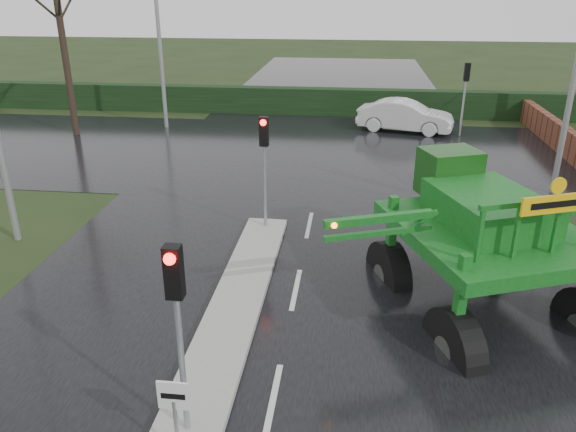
# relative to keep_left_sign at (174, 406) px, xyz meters

# --- Properties ---
(ground) EXTENTS (140.00, 140.00, 0.00)m
(ground) POSITION_rel_keep_left_sign_xyz_m (1.30, 1.50, -1.06)
(ground) COLOR black
(ground) RESTS_ON ground
(road_main) EXTENTS (14.00, 80.00, 0.02)m
(road_main) POSITION_rel_keep_left_sign_xyz_m (1.30, 11.50, -1.05)
(road_main) COLOR black
(road_main) RESTS_ON ground
(road_cross) EXTENTS (80.00, 12.00, 0.02)m
(road_cross) POSITION_rel_keep_left_sign_xyz_m (1.30, 17.50, -1.05)
(road_cross) COLOR black
(road_cross) RESTS_ON ground
(median_island) EXTENTS (1.20, 10.00, 0.16)m
(median_island) POSITION_rel_keep_left_sign_xyz_m (0.00, 4.50, -0.97)
(median_island) COLOR gray
(median_island) RESTS_ON ground
(hedge_row) EXTENTS (44.00, 0.90, 1.50)m
(hedge_row) POSITION_rel_keep_left_sign_xyz_m (1.30, 25.50, -0.31)
(hedge_row) COLOR black
(hedge_row) RESTS_ON ground
(brick_wall) EXTENTS (0.40, 20.00, 1.20)m
(brick_wall) POSITION_rel_keep_left_sign_xyz_m (11.80, 17.50, -0.46)
(brick_wall) COLOR #592D1E
(brick_wall) RESTS_ON ground
(keep_left_sign) EXTENTS (0.50, 0.07, 1.35)m
(keep_left_sign) POSITION_rel_keep_left_sign_xyz_m (0.00, 0.00, 0.00)
(keep_left_sign) COLOR gray
(keep_left_sign) RESTS_ON ground
(traffic_signal_near) EXTENTS (0.26, 0.33, 3.52)m
(traffic_signal_near) POSITION_rel_keep_left_sign_xyz_m (0.00, 0.49, 1.53)
(traffic_signal_near) COLOR gray
(traffic_signal_near) RESTS_ON ground
(traffic_signal_mid) EXTENTS (0.26, 0.33, 3.52)m
(traffic_signal_mid) POSITION_rel_keep_left_sign_xyz_m (0.00, 8.99, 1.53)
(traffic_signal_mid) COLOR gray
(traffic_signal_mid) RESTS_ON ground
(traffic_signal_far) EXTENTS (0.26, 0.33, 3.52)m
(traffic_signal_far) POSITION_rel_keep_left_sign_xyz_m (7.80, 21.51, 1.53)
(traffic_signal_far) COLOR gray
(traffic_signal_far) RESTS_ON ground
(street_light_right) EXTENTS (3.85, 0.30, 10.00)m
(street_light_right) POSITION_rel_keep_left_sign_xyz_m (9.49, 13.50, 4.93)
(street_light_right) COLOR gray
(street_light_right) RESTS_ON ground
(street_light_left_far) EXTENTS (3.85, 0.30, 10.00)m
(street_light_left_far) POSITION_rel_keep_left_sign_xyz_m (-6.89, 21.50, 4.93)
(street_light_left_far) COLOR gray
(street_light_left_far) RESTS_ON ground
(crop_sprayer) EXTENTS (7.73, 6.15, 4.60)m
(crop_sprayer) POSITION_rel_keep_left_sign_xyz_m (4.72, 3.65, 1.12)
(crop_sprayer) COLOR black
(crop_sprayer) RESTS_ON ground
(white_sedan) EXTENTS (4.99, 2.75, 1.56)m
(white_sedan) POSITION_rel_keep_left_sign_xyz_m (5.12, 22.07, -1.06)
(white_sedan) COLOR silver
(white_sedan) RESTS_ON ground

